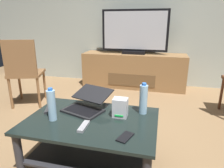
# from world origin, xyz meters

# --- Properties ---
(ground_plane) EXTENTS (7.68, 7.68, 0.00)m
(ground_plane) POSITION_xyz_m (0.00, 0.00, 0.00)
(ground_plane) COLOR olive
(back_wall) EXTENTS (6.40, 0.12, 2.80)m
(back_wall) POSITION_xyz_m (0.00, 2.36, 1.40)
(back_wall) COLOR #A8B2A8
(back_wall) RESTS_ON ground
(coffee_table) EXTENTS (1.05, 0.71, 0.43)m
(coffee_table) POSITION_xyz_m (-0.07, -0.23, 0.29)
(coffee_table) COLOR black
(coffee_table) RESTS_ON ground
(media_cabinet) EXTENTS (1.87, 0.50, 0.63)m
(media_cabinet) POSITION_xyz_m (-0.06, 2.04, 0.31)
(media_cabinet) COLOR olive
(media_cabinet) RESTS_ON ground
(television) EXTENTS (1.17, 0.20, 0.77)m
(television) POSITION_xyz_m (-0.06, 2.02, 1.00)
(television) COLOR black
(television) RESTS_ON media_cabinet
(side_chair) EXTENTS (0.56, 0.56, 0.96)m
(side_chair) POSITION_xyz_m (-1.42, 0.74, 0.54)
(side_chair) COLOR brown
(side_chair) RESTS_ON ground
(laptop) EXTENTS (0.43, 0.45, 0.16)m
(laptop) POSITION_xyz_m (-0.18, -0.06, 0.48)
(laptop) COLOR black
(laptop) RESTS_ON coffee_table
(router_box) EXTENTS (0.12, 0.10, 0.16)m
(router_box) POSITION_xyz_m (0.14, -0.12, 0.51)
(router_box) COLOR silver
(router_box) RESTS_ON coffee_table
(water_bottle_near) EXTENTS (0.07, 0.07, 0.27)m
(water_bottle_near) POSITION_xyz_m (-0.37, -0.31, 0.55)
(water_bottle_near) COLOR #99C6E5
(water_bottle_near) RESTS_ON coffee_table
(water_bottle_far) EXTENTS (0.07, 0.07, 0.27)m
(water_bottle_far) POSITION_xyz_m (0.32, -0.01, 0.56)
(water_bottle_far) COLOR #99C6E5
(water_bottle_far) RESTS_ON coffee_table
(cell_phone) EXTENTS (0.11, 0.15, 0.01)m
(cell_phone) POSITION_xyz_m (0.24, -0.43, 0.43)
(cell_phone) COLOR black
(cell_phone) RESTS_ON coffee_table
(tv_remote) EXTENTS (0.10, 0.17, 0.02)m
(tv_remote) POSITION_xyz_m (-0.50, -0.17, 0.44)
(tv_remote) COLOR #2D2D30
(tv_remote) RESTS_ON coffee_table
(soundbar_remote) EXTENTS (0.05, 0.16, 0.02)m
(soundbar_remote) POSITION_xyz_m (-0.08, -0.37, 0.44)
(soundbar_remote) COLOR #99999E
(soundbar_remote) RESTS_ON coffee_table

